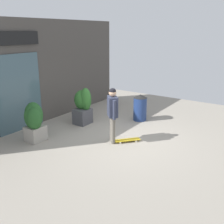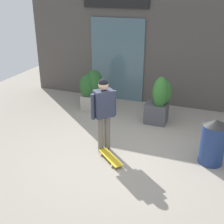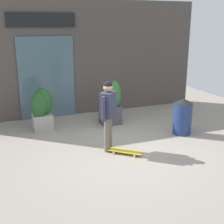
% 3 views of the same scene
% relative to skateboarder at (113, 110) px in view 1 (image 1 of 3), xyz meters
% --- Properties ---
extents(ground_plane, '(12.00, 12.00, 0.00)m').
position_rel_skateboarder_xyz_m(ground_plane, '(0.29, -0.07, -1.04)').
color(ground_plane, gray).
extents(building_facade, '(8.25, 0.31, 3.69)m').
position_rel_skateboarder_xyz_m(building_facade, '(0.25, 3.34, 0.79)').
color(building_facade, '#4C4742').
rests_on(building_facade, ground_plane).
extents(skateboarder, '(0.47, 0.47, 1.70)m').
position_rel_skateboarder_xyz_m(skateboarder, '(0.00, 0.00, 0.00)').
color(skateboarder, '#666056').
rests_on(skateboarder, ground_plane).
extents(skateboard, '(0.72, 0.66, 0.08)m').
position_rel_skateboarder_xyz_m(skateboard, '(0.29, -0.36, -0.98)').
color(skateboard, gold).
rests_on(skateboard, ground_plane).
extents(planter_box_left, '(0.65, 0.68, 1.33)m').
position_rel_skateboarder_xyz_m(planter_box_left, '(0.84, 1.88, -0.35)').
color(planter_box_left, '#47474C').
rests_on(planter_box_left, ground_plane).
extents(planter_box_right, '(0.62, 0.70, 1.21)m').
position_rel_skateboarder_xyz_m(planter_box_right, '(-1.25, 2.06, -0.36)').
color(planter_box_right, gray).
rests_on(planter_box_right, ground_plane).
extents(trash_bin, '(0.51, 0.51, 1.01)m').
position_rel_skateboarder_xyz_m(trash_bin, '(2.31, 0.32, -0.54)').
color(trash_bin, navy).
rests_on(trash_bin, ground_plane).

